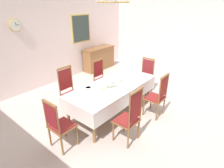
% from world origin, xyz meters
% --- Properties ---
extents(ground, '(7.76, 5.77, 0.04)m').
position_xyz_m(ground, '(0.00, 0.00, -0.02)').
color(ground, beige).
extents(back_wall, '(7.76, 0.08, 3.29)m').
position_xyz_m(back_wall, '(0.00, 2.93, 1.64)').
color(back_wall, silver).
rests_on(back_wall, ground).
extents(right_wall, '(0.08, 5.77, 3.29)m').
position_xyz_m(right_wall, '(3.92, 0.00, 1.64)').
color(right_wall, white).
rests_on(right_wall, ground).
extents(dining_table, '(2.36, 1.00, 0.77)m').
position_xyz_m(dining_table, '(0.00, 0.07, 0.70)').
color(dining_table, olive).
rests_on(dining_table, ground).
extents(tablecloth, '(2.38, 1.02, 0.35)m').
position_xyz_m(tablecloth, '(0.00, 0.07, 0.68)').
color(tablecloth, white).
rests_on(tablecloth, dining_table).
extents(chair_south_a, '(0.44, 0.42, 1.20)m').
position_xyz_m(chair_south_a, '(-0.61, -0.84, 0.59)').
color(chair_south_a, brown).
rests_on(chair_south_a, ground).
extents(chair_north_a, '(0.44, 0.42, 1.17)m').
position_xyz_m(chair_north_a, '(-0.61, 0.98, 0.59)').
color(chair_north_a, brown).
rests_on(chair_north_a, ground).
extents(chair_south_b, '(0.44, 0.42, 1.11)m').
position_xyz_m(chair_south_b, '(0.58, -0.84, 0.57)').
color(chair_south_b, brown).
rests_on(chair_south_b, ground).
extents(chair_north_b, '(0.44, 0.42, 1.07)m').
position_xyz_m(chair_north_b, '(0.58, 0.98, 0.55)').
color(chair_north_b, olive).
rests_on(chair_north_b, ground).
extents(chair_head_west, '(0.42, 0.44, 1.06)m').
position_xyz_m(chair_head_west, '(-1.58, 0.07, 0.55)').
color(chair_head_west, brown).
rests_on(chair_head_west, ground).
extents(chair_head_east, '(0.42, 0.44, 1.06)m').
position_xyz_m(chair_head_east, '(1.58, 0.07, 0.55)').
color(chair_head_east, brown).
rests_on(chair_head_east, ground).
extents(soup_tureen, '(0.24, 0.24, 0.20)m').
position_xyz_m(soup_tureen, '(-0.09, 0.07, 0.87)').
color(soup_tureen, silver).
rests_on(soup_tureen, tablecloth).
extents(candlestick_west, '(0.07, 0.07, 0.33)m').
position_xyz_m(candlestick_west, '(-0.32, 0.07, 0.90)').
color(candlestick_west, gold).
rests_on(candlestick_west, tablecloth).
extents(candlestick_east, '(0.07, 0.07, 0.33)m').
position_xyz_m(candlestick_east, '(0.32, 0.07, 0.91)').
color(candlestick_east, gold).
rests_on(candlestick_east, tablecloth).
extents(bowl_near_left, '(0.14, 0.14, 0.03)m').
position_xyz_m(bowl_near_left, '(-0.51, 0.39, 0.79)').
color(bowl_near_left, silver).
rests_on(bowl_near_left, tablecloth).
extents(bowl_near_right, '(0.19, 0.19, 0.05)m').
position_xyz_m(bowl_near_right, '(-0.44, -0.31, 0.80)').
color(bowl_near_right, silver).
rests_on(bowl_near_right, tablecloth).
extents(bowl_far_left, '(0.15, 0.15, 0.03)m').
position_xyz_m(bowl_far_left, '(-0.03, -0.27, 0.79)').
color(bowl_far_left, silver).
rests_on(bowl_far_left, tablecloth).
extents(bowl_far_right, '(0.16, 0.16, 0.03)m').
position_xyz_m(bowl_far_right, '(0.91, 0.40, 0.79)').
color(bowl_far_right, silver).
rests_on(bowl_far_right, tablecloth).
extents(spoon_primary, '(0.03, 0.18, 0.01)m').
position_xyz_m(spoon_primary, '(-0.61, 0.42, 0.78)').
color(spoon_primary, gold).
rests_on(spoon_primary, tablecloth).
extents(spoon_secondary, '(0.04, 0.18, 0.01)m').
position_xyz_m(spoon_secondary, '(-0.57, -0.29, 0.78)').
color(spoon_secondary, gold).
rests_on(spoon_secondary, tablecloth).
extents(sideboard, '(1.44, 0.48, 0.90)m').
position_xyz_m(sideboard, '(2.21, 2.61, 0.45)').
color(sideboard, brown).
rests_on(sideboard, ground).
extents(mounted_clock, '(0.33, 0.06, 0.33)m').
position_xyz_m(mounted_clock, '(-0.77, 2.85, 2.02)').
color(mounted_clock, '#D1B251').
extents(framed_painting, '(0.86, 0.05, 0.99)m').
position_xyz_m(framed_painting, '(1.56, 2.86, 1.69)').
color(framed_painting, '#D1B251').
extents(chandelier, '(0.67, 0.67, 0.66)m').
position_xyz_m(chandelier, '(-0.00, 0.07, 2.61)').
color(chandelier, gold).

